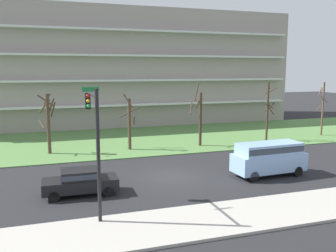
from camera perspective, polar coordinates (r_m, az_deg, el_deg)
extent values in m
plane|color=#232326|center=(26.28, 0.57, -7.77)|extent=(160.00, 160.00, 0.00)
cube|color=#ADA89E|center=(19.28, 8.50, -13.91)|extent=(80.00, 4.00, 0.15)
cube|color=#547F42|center=(39.41, -6.01, -2.16)|extent=(80.00, 16.00, 0.08)
cube|color=#9E938C|center=(53.23, -9.58, 8.82)|extent=(49.96, 13.53, 15.29)
cube|color=silver|center=(46.32, -8.07, 3.20)|extent=(47.96, 0.90, 0.24)
cube|color=silver|center=(46.13, -8.15, 6.98)|extent=(47.96, 0.90, 0.24)
cube|color=silver|center=(46.14, -8.23, 10.78)|extent=(47.96, 0.90, 0.24)
cube|color=silver|center=(46.36, -8.32, 14.56)|extent=(47.96, 0.90, 0.24)
cylinder|color=#4C3828|center=(34.02, -18.01, 0.26)|extent=(0.30, 0.30, 5.40)
cylinder|color=#4C3828|center=(33.83, -18.94, 0.23)|extent=(0.54, 1.20, 0.71)
cylinder|color=#4C3828|center=(34.10, -17.65, 2.92)|extent=(0.69, 0.76, 1.44)
cylinder|color=#4C3828|center=(34.05, -18.24, 3.97)|extent=(0.66, 0.20, 0.98)
cylinder|color=#4C3828|center=(33.17, -18.45, 3.79)|extent=(1.34, 0.47, 1.00)
cylinder|color=#4C3828|center=(34.05, -17.36, 2.42)|extent=(0.52, 1.05, 1.43)
cylinder|color=#4C3828|center=(34.27, -18.56, 2.95)|extent=(1.02, 0.66, 1.16)
cylinder|color=#4C3828|center=(34.27, -5.98, 0.23)|extent=(0.30, 0.30, 4.84)
cylinder|color=#4C3828|center=(33.63, -6.25, 3.95)|extent=(0.86, 0.58, 1.26)
cylinder|color=#4C3828|center=(35.07, -6.01, 2.14)|extent=(1.92, 0.55, 1.12)
cylinder|color=#4C3828|center=(34.23, -5.27, 0.90)|extent=(0.31, 0.97, 0.97)
cylinder|color=#423023|center=(35.90, 5.03, 0.99)|extent=(0.28, 0.28, 5.28)
cylinder|color=#423023|center=(35.81, 3.59, 2.76)|extent=(0.91, 1.77, 1.10)
cylinder|color=#423023|center=(35.97, 4.73, 3.70)|extent=(0.78, 0.33, 1.18)
cylinder|color=#423023|center=(35.83, 4.48, 5.27)|extent=(0.82, 0.72, 1.79)
cylinder|color=#423023|center=(39.72, 15.13, 2.14)|extent=(0.22, 0.22, 6.21)
cylinder|color=#423023|center=(39.28, 15.51, 2.51)|extent=(1.04, 0.13, 1.22)
cylinder|color=#423023|center=(39.74, 15.21, 5.23)|extent=(0.49, 0.30, 0.77)
cylinder|color=#423023|center=(40.10, 15.68, 5.26)|extent=(0.71, 1.20, 0.82)
cylinder|color=#423023|center=(39.33, 15.48, 3.02)|extent=(0.85, 0.10, 0.67)
cylinder|color=#423023|center=(40.07, 15.50, 2.83)|extent=(0.51, 0.95, 0.91)
cylinder|color=brown|center=(44.94, 22.82, 2.41)|extent=(0.20, 0.20, 6.08)
cylinder|color=brown|center=(45.16, 22.35, 2.69)|extent=(0.93, 0.37, 0.63)
cylinder|color=brown|center=(44.92, 22.45, 4.90)|extent=(0.82, 0.55, 1.05)
cylinder|color=brown|center=(44.93, 22.85, 5.41)|extent=(0.48, 0.13, 0.78)
cylinder|color=brown|center=(44.41, 23.05, 3.81)|extent=(0.89, 0.51, 0.86)
cube|color=#8CB2E0|center=(27.12, 15.32, -5.40)|extent=(5.29, 2.25, 1.25)
cube|color=#8CB2E0|center=(26.90, 15.41, -3.33)|extent=(4.68, 2.06, 0.75)
cube|color=#2D3847|center=(26.90, 15.41, -3.33)|extent=(4.59, 2.10, 0.41)
cylinder|color=black|center=(29.04, 17.15, -5.82)|extent=(0.73, 0.25, 0.72)
cylinder|color=black|center=(27.71, 19.42, -6.63)|extent=(0.73, 0.25, 0.72)
cylinder|color=black|center=(26.99, 11.01, -6.69)|extent=(0.73, 0.25, 0.72)
cylinder|color=black|center=(25.56, 13.13, -7.64)|extent=(0.73, 0.25, 0.72)
cube|color=black|center=(22.94, -13.40, -8.74)|extent=(4.44, 1.89, 0.70)
cube|color=black|center=(22.76, -13.45, -7.24)|extent=(2.24, 1.70, 0.55)
cube|color=#2D3847|center=(22.76, -13.45, -7.24)|extent=(2.19, 1.74, 0.30)
cylinder|color=black|center=(23.92, -9.77, -8.78)|extent=(0.64, 0.23, 0.64)
cylinder|color=black|center=(22.43, -9.24, -9.96)|extent=(0.64, 0.23, 0.64)
cylinder|color=black|center=(23.76, -17.25, -9.17)|extent=(0.64, 0.23, 0.64)
cylinder|color=black|center=(22.26, -17.25, -10.39)|extent=(0.64, 0.23, 0.64)
cylinder|color=black|center=(17.87, -10.72, -4.91)|extent=(0.18, 0.18, 6.60)
cylinder|color=black|center=(19.53, -11.79, 4.83)|extent=(0.12, 4.25, 0.12)
cube|color=black|center=(21.37, -12.31, 3.79)|extent=(0.28, 0.28, 0.90)
sphere|color=red|center=(21.20, -12.30, 4.56)|extent=(0.20, 0.20, 0.20)
sphere|color=#F2A519|center=(21.22, -12.27, 3.81)|extent=(0.20, 0.20, 0.20)
sphere|color=green|center=(21.25, -12.25, 3.06)|extent=(0.20, 0.20, 0.20)
cube|color=#197238|center=(19.72, -11.88, 5.59)|extent=(0.90, 0.04, 0.24)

